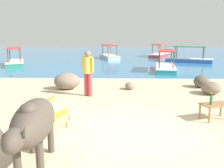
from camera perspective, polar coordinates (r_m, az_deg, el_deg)
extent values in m
cube|color=#CCB78E|center=(5.57, 4.20, -11.52)|extent=(18.00, 14.00, 0.04)
cube|color=teal|center=(27.21, 2.22, 6.73)|extent=(60.00, 36.00, 0.03)
cylinder|color=#4C4238|center=(3.95, -16.45, -16.95)|extent=(0.12, 0.12, 0.60)
cylinder|color=#4C4238|center=(4.03, -21.29, -16.66)|extent=(0.12, 0.12, 0.60)
cylinder|color=#4C4238|center=(4.74, -14.14, -11.88)|extent=(0.12, 0.12, 0.60)
cylinder|color=#4C4238|center=(4.81, -18.14, -11.76)|extent=(0.12, 0.12, 0.60)
ellipsoid|color=#4C4238|center=(4.20, -17.77, -8.19)|extent=(0.77, 1.68, 0.65)
ellipsoid|color=#4C4238|center=(3.26, -22.09, -12.23)|extent=(0.30, 0.46, 0.30)
cone|color=#4C4238|center=(3.16, -19.62, -10.19)|extent=(0.12, 0.12, 0.11)
ellipsoid|color=#4C4238|center=(3.85, -19.01, -5.71)|extent=(0.29, 0.33, 0.22)
cube|color=olive|center=(6.81, 23.16, -4.39)|extent=(0.87, 0.68, 0.04)
cylinder|color=olive|center=(7.21, 24.11, -5.35)|extent=(0.05, 0.05, 0.38)
cylinder|color=olive|center=(6.78, 19.85, -6.05)|extent=(0.05, 0.05, 0.38)
cylinder|color=olive|center=(6.52, 21.82, -6.89)|extent=(0.05, 0.05, 0.38)
cylinder|color=#2D6B38|center=(6.64, 22.16, -3.54)|extent=(0.07, 0.07, 0.22)
cylinder|color=#2D6B38|center=(6.61, 22.25, -2.37)|extent=(0.03, 0.03, 0.06)
cylinder|color=yellow|center=(6.60, 22.28, -2.05)|extent=(0.03, 0.03, 0.02)
cylinder|color=olive|center=(6.41, -9.94, -7.69)|extent=(0.04, 0.04, 0.14)
cylinder|color=olive|center=(5.92, -10.53, -9.32)|extent=(0.04, 0.04, 0.14)
cylinder|color=olive|center=(6.44, -13.66, -6.81)|extent=(0.04, 0.04, 0.34)
cylinder|color=olive|center=(5.96, -14.56, -8.36)|extent=(0.04, 0.04, 0.34)
cube|color=#EFD14C|center=(6.14, -12.21, -6.96)|extent=(0.47, 0.55, 0.21)
cube|color=#EFD14C|center=(6.10, -15.24, -4.01)|extent=(0.51, 0.56, 0.23)
cylinder|color=#CC3D47|center=(8.79, -6.07, -0.08)|extent=(0.14, 0.14, 0.82)
cylinder|color=#CC3D47|center=(8.68, -5.15, -0.21)|extent=(0.14, 0.14, 0.82)
cylinder|color=#DBC64C|center=(8.62, -5.70, 4.42)|extent=(0.32, 0.32, 0.58)
cylinder|color=#DBC64C|center=(8.75, -6.79, 4.69)|extent=(0.09, 0.09, 0.52)
cylinder|color=#DBC64C|center=(8.49, -4.60, 4.53)|extent=(0.09, 0.09, 0.52)
sphere|color=#997051|center=(8.58, -5.76, 7.07)|extent=(0.22, 0.22, 0.22)
ellipsoid|color=brown|center=(10.82, 20.15, 0.59)|extent=(0.90, 0.96, 0.50)
ellipsoid|color=gray|center=(9.83, 4.18, -0.42)|extent=(0.40, 0.52, 0.28)
ellipsoid|color=gray|center=(9.94, -10.50, 0.68)|extent=(1.15, 0.98, 0.67)
ellipsoid|color=#756651|center=(9.71, 22.10, -0.84)|extent=(0.80, 0.90, 0.46)
cube|color=#338E66|center=(19.21, -21.71, 4.48)|extent=(2.33, 3.75, 0.28)
cube|color=white|center=(19.19, -21.75, 4.96)|extent=(2.40, 3.84, 0.04)
cylinder|color=brown|center=(18.07, -20.74, 6.13)|extent=(0.06, 0.06, 0.95)
cylinder|color=brown|center=(18.10, -23.19, 5.96)|extent=(0.06, 0.06, 0.95)
cylinder|color=brown|center=(20.22, -20.65, 6.62)|extent=(0.06, 0.06, 0.95)
cylinder|color=brown|center=(20.25, -22.84, 6.46)|extent=(0.06, 0.06, 0.95)
cube|color=red|center=(19.12, -21.96, 7.81)|extent=(1.78, 2.69, 0.06)
cube|color=teal|center=(15.36, 12.39, 3.50)|extent=(1.65, 3.73, 0.28)
cube|color=white|center=(15.34, 12.41, 4.09)|extent=(1.71, 3.81, 0.04)
cylinder|color=brown|center=(16.36, 11.02, 6.18)|extent=(0.06, 0.06, 0.95)
cylinder|color=brown|center=(16.38, 13.73, 6.08)|extent=(0.06, 0.06, 0.95)
cylinder|color=brown|center=(14.21, 11.05, 5.43)|extent=(0.06, 0.06, 0.95)
cylinder|color=brown|center=(14.23, 14.16, 5.31)|extent=(0.06, 0.06, 0.95)
cube|color=red|center=(15.25, 12.57, 7.67)|extent=(1.32, 2.63, 0.06)
cube|color=white|center=(23.24, -0.64, 6.34)|extent=(2.10, 3.76, 0.28)
cube|color=white|center=(23.22, -0.64, 6.73)|extent=(2.17, 3.85, 0.04)
cylinder|color=brown|center=(22.25, 1.03, 7.70)|extent=(0.06, 0.06, 0.95)
cylinder|color=brown|center=(22.05, -0.91, 7.67)|extent=(0.06, 0.06, 0.95)
cylinder|color=brown|center=(24.33, -0.41, 8.01)|extent=(0.06, 0.06, 0.95)
cylinder|color=brown|center=(24.15, -2.19, 7.98)|extent=(0.06, 0.06, 0.95)
cube|color=red|center=(23.17, -0.65, 9.10)|extent=(1.63, 2.68, 0.06)
cube|color=#3866B7|center=(20.93, 17.55, 5.26)|extent=(3.74, 2.42, 0.28)
cube|color=white|center=(20.91, 17.58, 5.69)|extent=(3.83, 2.50, 0.04)
cylinder|color=brown|center=(21.15, 20.71, 6.79)|extent=(0.06, 0.06, 0.95)
cylinder|color=brown|center=(20.38, 20.54, 6.66)|extent=(0.06, 0.06, 0.95)
cylinder|color=brown|center=(21.42, 14.90, 7.18)|extent=(0.06, 0.06, 0.95)
cylinder|color=brown|center=(20.66, 14.53, 7.06)|extent=(0.06, 0.06, 0.95)
cube|color=#339356|center=(20.85, 17.74, 8.32)|extent=(2.68, 1.85, 0.06)
cube|color=#C63833|center=(25.55, 10.96, 6.59)|extent=(2.53, 3.72, 0.28)
cube|color=white|center=(25.54, 10.97, 6.94)|extent=(2.61, 3.81, 0.04)
cylinder|color=brown|center=(26.65, 10.86, 8.10)|extent=(0.06, 0.06, 0.95)
cylinder|color=brown|center=(26.45, 12.48, 8.02)|extent=(0.06, 0.06, 0.95)
cylinder|color=brown|center=(24.59, 9.44, 7.90)|extent=(0.06, 0.06, 0.95)
cylinder|color=brown|center=(24.37, 11.18, 7.81)|extent=(0.06, 0.06, 0.95)
cube|color=red|center=(25.49, 11.06, 9.09)|extent=(1.92, 2.68, 0.06)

